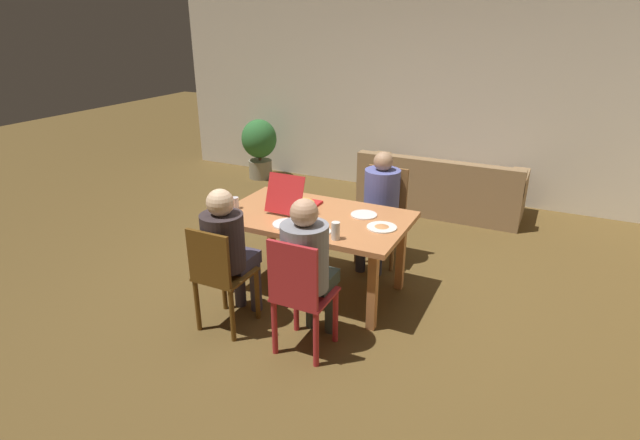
# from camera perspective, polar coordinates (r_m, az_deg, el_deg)

# --- Properties ---
(ground_plane) EXTENTS (20.00, 20.00, 0.00)m
(ground_plane) POSITION_cam_1_polar(r_m,az_deg,el_deg) (4.78, -0.53, -7.83)
(ground_plane) COLOR brown
(back_wall) EXTENTS (7.74, 0.12, 2.92)m
(back_wall) POSITION_cam_1_polar(r_m,az_deg,el_deg) (7.28, 11.40, 14.39)
(back_wall) COLOR beige
(back_wall) RESTS_ON ground
(dining_table) EXTENTS (1.65, 0.99, 0.75)m
(dining_table) POSITION_cam_1_polar(r_m,az_deg,el_deg) (4.49, -0.56, -0.43)
(dining_table) COLOR #BF7443
(dining_table) RESTS_ON ground
(chair_0) EXTENTS (0.40, 0.42, 0.91)m
(chair_0) POSITION_cam_1_polar(r_m,az_deg,el_deg) (4.05, -11.41, -6.14)
(chair_0) COLOR brown
(chair_0) RESTS_ON ground
(person_0) EXTENTS (0.34, 0.51, 1.19)m
(person_0) POSITION_cam_1_polar(r_m,az_deg,el_deg) (4.05, -10.47, -2.79)
(person_0) COLOR #3F394B
(person_0) RESTS_ON ground
(chair_1) EXTENTS (0.44, 0.39, 0.97)m
(chair_1) POSITION_cam_1_polar(r_m,az_deg,el_deg) (5.21, 7.25, 1.06)
(chair_1) COLOR olive
(chair_1) RESTS_ON ground
(person_1) EXTENTS (0.36, 0.53, 1.17)m
(person_1) POSITION_cam_1_polar(r_m,az_deg,el_deg) (5.03, 6.81, 2.32)
(person_1) COLOR #30303C
(person_1) RESTS_ON ground
(chair_2) EXTENTS (0.41, 0.40, 0.96)m
(chair_2) POSITION_cam_1_polar(r_m,az_deg,el_deg) (3.69, -2.31, -8.47)
(chair_2) COLOR #B8282D
(chair_2) RESTS_ON ground
(person_2) EXTENTS (0.35, 0.50, 1.22)m
(person_2) POSITION_cam_1_polar(r_m,az_deg,el_deg) (3.69, -1.41, -4.68)
(person_2) COLOR #364239
(person_2) RESTS_ON ground
(pizza_box_0) EXTENTS (0.36, 0.48, 0.36)m
(pizza_box_0) POSITION_cam_1_polar(r_m,az_deg,el_deg) (4.62, -2.84, 2.02)
(pizza_box_0) COLOR red
(pizza_box_0) RESTS_ON dining_table
(plate_0) EXTENTS (0.23, 0.23, 0.01)m
(plate_0) POSITION_cam_1_polar(r_m,az_deg,el_deg) (4.46, 5.01, 0.60)
(plate_0) COLOR white
(plate_0) RESTS_ON dining_table
(plate_1) EXTENTS (0.25, 0.25, 0.01)m
(plate_1) POSITION_cam_1_polar(r_m,az_deg,el_deg) (4.26, -3.75, -0.45)
(plate_1) COLOR white
(plate_1) RESTS_ON dining_table
(plate_2) EXTENTS (0.25, 0.25, 0.03)m
(plate_2) POSITION_cam_1_polar(r_m,az_deg,el_deg) (4.22, 7.05, -0.78)
(plate_2) COLOR white
(plate_2) RESTS_ON dining_table
(plate_3) EXTENTS (0.22, 0.22, 0.03)m
(plate_3) POSITION_cam_1_polar(r_m,az_deg,el_deg) (4.10, -0.28, -1.27)
(plate_3) COLOR white
(plate_3) RESTS_ON dining_table
(drinking_glass_0) EXTENTS (0.07, 0.07, 0.11)m
(drinking_glass_0) POSITION_cam_1_polar(r_m,az_deg,el_deg) (4.66, -9.65, 1.93)
(drinking_glass_0) COLOR silver
(drinking_glass_0) RESTS_ON dining_table
(drinking_glass_1) EXTENTS (0.07, 0.07, 0.15)m
(drinking_glass_1) POSITION_cam_1_polar(r_m,az_deg,el_deg) (3.95, 1.79, -1.24)
(drinking_glass_1) COLOR silver
(drinking_glass_1) RESTS_ON dining_table
(couch) EXTENTS (2.06, 0.83, 0.75)m
(couch) POSITION_cam_1_polar(r_m,az_deg,el_deg) (6.75, 13.50, 3.28)
(couch) COLOR #8F6F4A
(couch) RESTS_ON ground
(potted_plant) EXTENTS (0.54, 0.54, 0.93)m
(potted_plant) POSITION_cam_1_polar(r_m,az_deg,el_deg) (7.95, -6.92, 8.58)
(potted_plant) COLOR gray
(potted_plant) RESTS_ON ground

